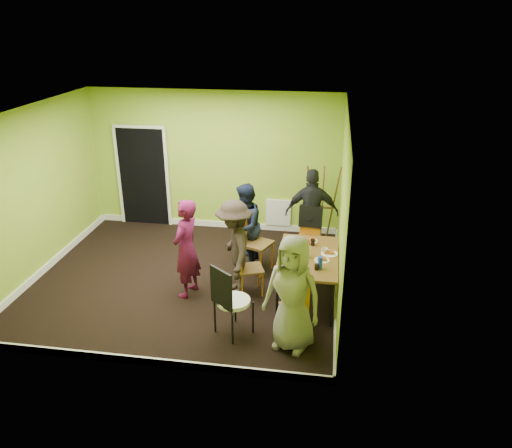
{
  "coord_description": "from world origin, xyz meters",
  "views": [
    {
      "loc": [
        2.28,
        -7.1,
        4.17
      ],
      "look_at": [
        1.19,
        0.0,
        1.08
      ],
      "focal_mm": 35.0,
      "sensor_mm": 36.0,
      "label": 1
    }
  ],
  "objects": [
    {
      "name": "person_standing",
      "position": [
        0.17,
        -0.45,
        0.8
      ],
      "size": [
        0.51,
        0.65,
        1.59
      ],
      "primitive_type": "imported",
      "rotation": [
        0.0,
        0.0,
        -1.8
      ],
      "color": "#550E36",
      "rests_on": "ground"
    },
    {
      "name": "ground",
      "position": [
        0.0,
        0.0,
        0.0
      ],
      "size": [
        5.0,
        5.0,
        0.0
      ],
      "primitive_type": "plane",
      "color": "black",
      "rests_on": "ground"
    },
    {
      "name": "blue_bottle",
      "position": [
        2.22,
        -0.7,
        0.84
      ],
      "size": [
        0.07,
        0.07,
        0.19
      ],
      "primitive_type": "cylinder",
      "color": "#163BA8",
      "rests_on": "dining_table"
    },
    {
      "name": "glass_back",
      "position": [
        2.08,
        0.06,
        0.8
      ],
      "size": [
        0.07,
        0.07,
        0.1
      ],
      "primitive_type": "cylinder",
      "color": "black",
      "rests_on": "dining_table"
    },
    {
      "name": "cup_a",
      "position": [
        1.8,
        -0.54,
        0.8
      ],
      "size": [
        0.12,
        0.12,
        0.1
      ],
      "primitive_type": "imported",
      "color": "white",
      "rests_on": "dining_table"
    },
    {
      "name": "glass_front",
      "position": [
        2.18,
        -0.74,
        0.79
      ],
      "size": [
        0.06,
        0.06,
        0.09
      ],
      "primitive_type": "cylinder",
      "color": "black",
      "rests_on": "dining_table"
    },
    {
      "name": "orange_bottle",
      "position": [
        1.92,
        -0.13,
        0.79
      ],
      "size": [
        0.03,
        0.03,
        0.09
      ],
      "primitive_type": "cylinder",
      "color": "orange",
      "rests_on": "dining_table"
    },
    {
      "name": "plate_near_right",
      "position": [
        1.8,
        -0.67,
        0.76
      ],
      "size": [
        0.23,
        0.23,
        0.01
      ],
      "primitive_type": "cylinder",
      "color": "white",
      "rests_on": "dining_table"
    },
    {
      "name": "plate_far_front",
      "position": [
        1.96,
        -0.89,
        0.76
      ],
      "size": [
        0.24,
        0.24,
        0.01
      ],
      "primitive_type": "cylinder",
      "color": "white",
      "rests_on": "dining_table"
    },
    {
      "name": "chair_back_end",
      "position": [
        1.99,
        1.1,
        0.7
      ],
      "size": [
        0.44,
        0.51,
        0.99
      ],
      "rotation": [
        0.0,
        0.0,
        3.06
      ],
      "color": "orange",
      "rests_on": "ground"
    },
    {
      "name": "glass_mid",
      "position": [
        1.94,
        -0.15,
        0.79
      ],
      "size": [
        0.07,
        0.07,
        0.09
      ],
      "primitive_type": "cylinder",
      "color": "black",
      "rests_on": "dining_table"
    },
    {
      "name": "chair_left_far",
      "position": [
        1.05,
        0.53,
        0.61
      ],
      "size": [
        0.59,
        0.59,
        1.09
      ],
      "rotation": [
        0.0,
        0.0,
        -1.97
      ],
      "color": "orange",
      "rests_on": "ground"
    },
    {
      "name": "chair_bentwood",
      "position": [
        1.04,
        -1.43,
        0.59
      ],
      "size": [
        0.58,
        0.58,
        1.07
      ],
      "rotation": [
        0.0,
        0.0,
        -0.67
      ],
      "color": "black",
      "rests_on": "ground"
    },
    {
      "name": "plate_near_left",
      "position": [
        1.83,
        0.01,
        0.76
      ],
      "size": [
        0.22,
        0.22,
        0.01
      ],
      "primitive_type": "cylinder",
      "color": "white",
      "rests_on": "dining_table"
    },
    {
      "name": "plate_far_back",
      "position": [
        2.05,
        0.2,
        0.76
      ],
      "size": [
        0.21,
        0.21,
        0.01
      ],
      "primitive_type": "cylinder",
      "color": "white",
      "rests_on": "dining_table"
    },
    {
      "name": "thermos",
      "position": [
        2.02,
        -0.36,
        0.86
      ],
      "size": [
        0.08,
        0.08,
        0.21
      ],
      "primitive_type": "cylinder",
      "color": "white",
      "rests_on": "dining_table"
    },
    {
      "name": "person_left_far",
      "position": [
        0.89,
        0.67,
        0.75
      ],
      "size": [
        0.61,
        0.76,
        1.49
      ],
      "primitive_type": "imported",
      "rotation": [
        0.0,
        0.0,
        -1.64
      ],
      "color": "#141A32",
      "rests_on": "ground"
    },
    {
      "name": "cup_b",
      "position": [
        2.28,
        -0.21,
        0.8
      ],
      "size": [
        0.1,
        0.1,
        0.09
      ],
      "primitive_type": "imported",
      "color": "white",
      "rests_on": "dining_table"
    },
    {
      "name": "person_back_end",
      "position": [
        2.01,
        1.26,
        0.82
      ],
      "size": [
        0.99,
        0.47,
        1.63
      ],
      "primitive_type": "imported",
      "rotation": [
        0.0,
        0.0,
        3.22
      ],
      "color": "black",
      "rests_on": "ground"
    },
    {
      "name": "easel",
      "position": [
        2.18,
        1.74,
        0.78
      ],
      "size": [
        0.64,
        0.6,
        1.59
      ],
      "color": "brown",
      "rests_on": "ground"
    },
    {
      "name": "dining_table",
      "position": [
        2.04,
        -0.32,
        0.7
      ],
      "size": [
        0.9,
        1.5,
        0.75
      ],
      "color": "black",
      "rests_on": "ground"
    },
    {
      "name": "room_walls",
      "position": [
        -0.02,
        0.04,
        0.99
      ],
      "size": [
        5.04,
        4.54,
        2.82
      ],
      "color": "#87BA2F",
      "rests_on": "ground"
    },
    {
      "name": "chair_left_near",
      "position": [
        1.07,
        -0.29,
        0.51
      ],
      "size": [
        0.49,
        0.49,
        0.92
      ],
      "rotation": [
        0.0,
        0.0,
        -1.21
      ],
      "color": "orange",
      "rests_on": "ground"
    },
    {
      "name": "person_left_near",
      "position": [
        0.89,
        -0.27,
        0.78
      ],
      "size": [
        0.86,
        1.13,
        1.55
      ],
      "primitive_type": "imported",
      "rotation": [
        0.0,
        0.0,
        -1.26
      ],
      "color": "black",
      "rests_on": "ground"
    },
    {
      "name": "plate_wall_front",
      "position": [
        2.25,
        -0.44,
        0.76
      ],
      "size": [
        0.23,
        0.23,
        0.01
      ],
      "primitive_type": "cylinder",
      "color": "white",
      "rests_on": "dining_table"
    },
    {
      "name": "chair_front_end",
      "position": [
        1.93,
        -1.32,
        0.48
      ],
      "size": [
        0.45,
        0.45,
        0.86
      ],
      "rotation": [
        0.0,
        0.0,
        0.33
      ],
      "color": "orange",
      "rests_on": "ground"
    },
    {
      "name": "person_front_end",
      "position": [
        1.9,
        -1.54,
        0.81
      ],
      "size": [
        0.91,
        0.74,
        1.61
      ],
      "primitive_type": "imported",
      "rotation": [
        0.0,
        0.0,
        -0.34
      ],
      "color": "gray",
      "rests_on": "ground"
    },
    {
      "name": "plate_wall_back",
      "position": [
        2.35,
        -0.21,
        0.76
      ],
      "size": [
        0.26,
        0.26,
        0.01
      ],
      "primitive_type": "cylinder",
      "color": "white",
      "rests_on": "dining_table"
    }
  ]
}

